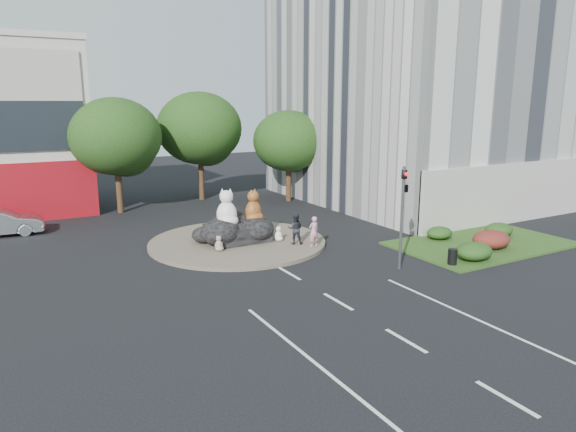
% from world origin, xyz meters
% --- Properties ---
extents(ground, '(120.00, 120.00, 0.00)m').
position_xyz_m(ground, '(0.00, 0.00, 0.00)').
color(ground, black).
rests_on(ground, ground).
extents(roundabout_island, '(10.00, 10.00, 0.20)m').
position_xyz_m(roundabout_island, '(0.00, 10.00, 0.10)').
color(roundabout_island, brown).
rests_on(roundabout_island, ground).
extents(rock_plinth, '(3.20, 2.60, 0.90)m').
position_xyz_m(rock_plinth, '(0.00, 10.00, 0.65)').
color(rock_plinth, black).
rests_on(rock_plinth, roundabout_island).
extents(grass_verge, '(10.00, 6.00, 0.12)m').
position_xyz_m(grass_verge, '(12.00, 3.00, 0.06)').
color(grass_verge, '#224818').
rests_on(grass_verge, ground).
extents(tree_left, '(6.46, 6.46, 8.27)m').
position_xyz_m(tree_left, '(-3.93, 22.06, 5.25)').
color(tree_left, '#382314').
rests_on(tree_left, ground).
extents(tree_mid, '(6.84, 6.84, 8.76)m').
position_xyz_m(tree_mid, '(3.07, 24.06, 5.56)').
color(tree_mid, '#382314').
rests_on(tree_mid, ground).
extents(tree_right, '(5.70, 5.70, 7.30)m').
position_xyz_m(tree_right, '(9.07, 20.06, 4.63)').
color(tree_right, '#382314').
rests_on(tree_right, ground).
extents(hedge_near_green, '(2.00, 1.60, 0.90)m').
position_xyz_m(hedge_near_green, '(9.00, 1.00, 0.57)').
color(hedge_near_green, black).
rests_on(hedge_near_green, grass_verge).
extents(hedge_red, '(2.20, 1.76, 0.99)m').
position_xyz_m(hedge_red, '(11.50, 2.00, 0.61)').
color(hedge_red, '#522116').
rests_on(hedge_red, grass_verge).
extents(hedge_mid_green, '(1.80, 1.44, 0.81)m').
position_xyz_m(hedge_mid_green, '(14.00, 3.50, 0.53)').
color(hedge_mid_green, black).
rests_on(hedge_mid_green, grass_verge).
extents(hedge_back_green, '(1.60, 1.28, 0.72)m').
position_xyz_m(hedge_back_green, '(10.50, 4.80, 0.48)').
color(hedge_back_green, black).
rests_on(hedge_back_green, grass_verge).
extents(traffic_light, '(0.44, 1.24, 5.00)m').
position_xyz_m(traffic_light, '(5.10, 2.00, 3.62)').
color(traffic_light, '#595B60').
rests_on(traffic_light, ground).
extents(street_lamp, '(2.34, 0.22, 8.06)m').
position_xyz_m(street_lamp, '(12.82, 8.00, 4.55)').
color(street_lamp, '#595B60').
rests_on(street_lamp, ground).
extents(cat_white, '(1.69, 1.63, 2.18)m').
position_xyz_m(cat_white, '(-0.67, 9.87, 2.19)').
color(cat_white, white).
rests_on(cat_white, rock_plinth).
extents(cat_tabby, '(1.56, 1.51, 1.98)m').
position_xyz_m(cat_tabby, '(1.06, 10.08, 2.09)').
color(cat_tabby, '#A26921').
rests_on(cat_tabby, rock_plinth).
extents(kitten_calico, '(0.67, 0.65, 0.86)m').
position_xyz_m(kitten_calico, '(-1.71, 8.56, 0.63)').
color(kitten_calico, beige).
rests_on(kitten_calico, roundabout_island).
extents(kitten_white, '(0.63, 0.58, 0.87)m').
position_xyz_m(kitten_white, '(2.00, 8.78, 0.64)').
color(kitten_white, white).
rests_on(kitten_white, roundabout_island).
extents(pedestrian_pink, '(0.65, 0.46, 1.68)m').
position_xyz_m(pedestrian_pink, '(3.12, 6.83, 1.04)').
color(pedestrian_pink, pink).
rests_on(pedestrian_pink, roundabout_island).
extents(pedestrian_dark, '(1.05, 1.00, 1.72)m').
position_xyz_m(pedestrian_dark, '(2.52, 7.77, 1.06)').
color(pedestrian_dark, '#212129').
rests_on(pedestrian_dark, roundabout_island).
extents(litter_bin, '(0.52, 0.52, 0.78)m').
position_xyz_m(litter_bin, '(7.50, 1.00, 0.51)').
color(litter_bin, black).
rests_on(litter_bin, grass_verge).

